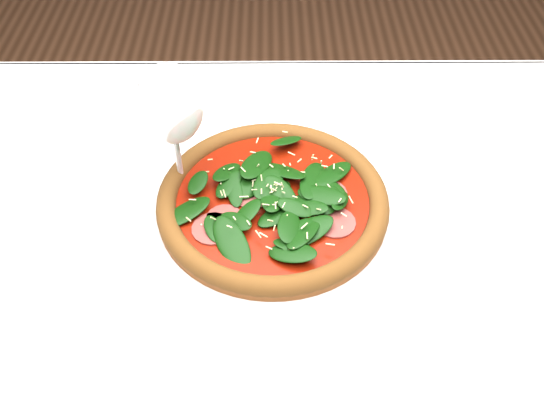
{
  "coord_description": "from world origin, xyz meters",
  "views": [
    {
      "loc": [
        -0.03,
        -0.51,
        1.35
      ],
      "look_at": [
        -0.03,
        0.04,
        0.77
      ],
      "focal_mm": 40.0,
      "sensor_mm": 36.0,
      "label": 1
    }
  ],
  "objects": [
    {
      "name": "dining_table",
      "position": [
        0.0,
        0.0,
        0.65
      ],
      "size": [
        1.21,
        0.81,
        0.75
      ],
      "color": "white",
      "rests_on": "ground"
    },
    {
      "name": "pizza",
      "position": [
        -0.02,
        0.04,
        0.78
      ],
      "size": [
        0.32,
        0.32,
        0.04
      ],
      "rotation": [
        0.0,
        0.0,
        -0.05
      ],
      "color": "#975824",
      "rests_on": "plate"
    },
    {
      "name": "wine_glass",
      "position": [
        -0.15,
        0.08,
        0.89
      ],
      "size": [
        0.08,
        0.08,
        0.2
      ],
      "color": "white",
      "rests_on": "dining_table"
    },
    {
      "name": "saucer_near",
      "position": [
        0.28,
        -0.12,
        0.76
      ],
      "size": [
        0.13,
        0.13,
        0.01
      ],
      "color": "silver",
      "rests_on": "dining_table"
    },
    {
      "name": "plate",
      "position": [
        -0.02,
        0.04,
        0.76
      ],
      "size": [
        0.35,
        0.35,
        0.02
      ],
      "color": "silver",
      "rests_on": "dining_table"
    }
  ]
}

